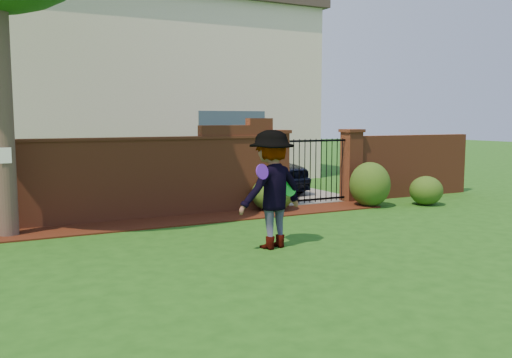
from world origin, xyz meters
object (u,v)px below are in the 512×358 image
man (273,190)px  frisbee_purple (262,172)px  car (257,166)px  frisbee_green (290,188)px

man → frisbee_purple: (-0.34, -0.26, 0.34)m
car → frisbee_green: bearing=-115.1°
frisbee_green → car: bearing=67.4°
car → frisbee_purple: (-3.39, -6.81, 0.57)m
man → car: bearing=-128.1°
car → frisbee_green: (-2.72, -6.52, 0.23)m
frisbee_purple → frisbee_green: 0.81m
car → frisbee_green: 7.07m
car → frisbee_purple: car is taller
car → man: man is taller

